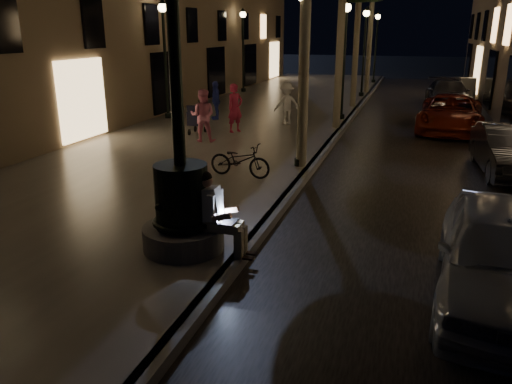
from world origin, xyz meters
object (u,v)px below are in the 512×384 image
at_px(seated_man_laptop, 216,211).
at_px(pedestrian_red, 235,108).
at_px(car_rear, 448,94).
at_px(car_front, 502,255).
at_px(car_second, 509,151).
at_px(car_third, 450,114).
at_px(lamp_curb_c, 365,40).
at_px(car_fifth, 463,89).
at_px(lamp_curb_a, 302,53).
at_px(lamp_curb_d, 376,38).
at_px(pedestrian_pink, 203,116).
at_px(pedestrian_blue, 216,100).
at_px(lamp_curb_b, 345,44).
at_px(lamp_left_c, 243,40).
at_px(lamp_left_b, 164,44).
at_px(pedestrian_white, 287,104).
at_px(stroller, 197,118).
at_px(bicycle, 240,160).
at_px(fountain_lamppost, 182,193).

bearing_deg(seated_man_laptop, pedestrian_red, 107.97).
bearing_deg(car_rear, car_front, -94.07).
distance_m(car_second, car_third, 6.10).
xyz_separation_m(lamp_curb_c, pedestrian_red, (-3.32, -12.02, -2.16)).
bearing_deg(car_fifth, car_rear, -101.43).
xyz_separation_m(car_front, pedestrian_red, (-7.62, 9.91, 0.35)).
relative_size(lamp_curb_a, lamp_curb_d, 1.00).
height_order(car_second, pedestrian_pink, pedestrian_pink).
bearing_deg(lamp_curb_a, lamp_curb_c, 90.00).
bearing_deg(pedestrian_blue, lamp_curb_d, 134.15).
xyz_separation_m(lamp_curb_b, lamp_left_c, (-7.10, 8.00, 0.00)).
bearing_deg(lamp_curb_b, car_fifth, 60.21).
xyz_separation_m(lamp_curb_c, lamp_curb_d, (0.00, 8.00, 0.00)).
height_order(lamp_left_b, pedestrian_pink, lamp_left_b).
height_order(pedestrian_red, pedestrian_blue, pedestrian_red).
xyz_separation_m(lamp_curb_b, pedestrian_white, (-1.92, -1.85, -2.23)).
distance_m(stroller, car_second, 10.16).
xyz_separation_m(car_front, bicycle, (-5.52, 4.39, -0.10)).
bearing_deg(fountain_lamppost, lamp_curb_b, 87.14).
bearing_deg(lamp_left_c, pedestrian_pink, -76.63).
relative_size(pedestrian_red, bicycle, 1.07).
height_order(seated_man_laptop, stroller, seated_man_laptop).
distance_m(car_third, pedestrian_pink, 9.74).
bearing_deg(lamp_curb_d, car_fifth, -49.28).
relative_size(lamp_curb_d, lamp_left_b, 1.00).
xyz_separation_m(lamp_curb_c, car_rear, (4.52, -1.87, -2.54)).
distance_m(lamp_curb_c, pedestrian_blue, 11.11).
distance_m(car_second, pedestrian_red, 9.16).
bearing_deg(lamp_left_c, car_third, -36.64).
bearing_deg(seated_man_laptop, pedestrian_pink, 114.59).
bearing_deg(stroller, car_second, -14.59).
distance_m(lamp_left_b, car_fifth, 17.33).
bearing_deg(lamp_curb_b, bicycle, -97.31).
xyz_separation_m(fountain_lamppost, car_rear, (5.22, 20.13, -0.52)).
xyz_separation_m(lamp_left_c, pedestrian_red, (3.78, -12.02, -2.16)).
height_order(car_rear, pedestrian_pink, pedestrian_pink).
xyz_separation_m(lamp_left_b, pedestrian_blue, (2.06, 0.35, -2.24)).
distance_m(lamp_curb_c, lamp_curb_d, 8.00).
bearing_deg(lamp_left_b, car_front, -46.29).
bearing_deg(lamp_curb_b, car_rear, 53.60).
height_order(lamp_curb_b, stroller, lamp_curb_b).
xyz_separation_m(lamp_curb_d, pedestrian_blue, (-5.04, -17.65, -2.24)).
bearing_deg(lamp_left_b, car_fifth, 42.66).
bearing_deg(lamp_left_b, lamp_curb_c, 54.63).
bearing_deg(car_rear, bicycle, -113.57).
distance_m(seated_man_laptop, lamp_curb_c, 22.12).
bearing_deg(bicycle, lamp_curb_c, 1.27).
bearing_deg(bicycle, car_fifth, -14.10).
relative_size(lamp_curb_a, car_fifth, 1.30).
bearing_deg(lamp_curb_d, lamp_curb_c, -90.00).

